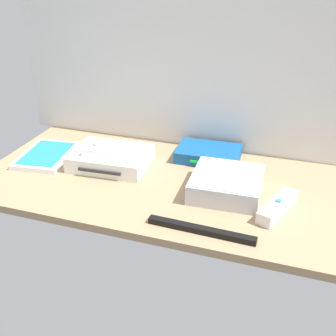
{
  "coord_description": "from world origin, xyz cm",
  "views": [
    {
      "loc": [
        30.96,
        -91.89,
        54.63
      ],
      "look_at": [
        0.0,
        0.0,
        4.0
      ],
      "focal_mm": 45.26,
      "sensor_mm": 36.0,
      "label": 1
    }
  ],
  "objects_px": {
    "sensor_bar": "(201,230)",
    "network_router": "(209,154)",
    "remote_wand": "(278,207)",
    "remote_classic_pad": "(111,149)",
    "game_console": "(111,158)",
    "mini_computer": "(227,184)",
    "game_case": "(46,155)"
  },
  "relations": [
    {
      "from": "sensor_bar",
      "to": "network_router",
      "type": "bearing_deg",
      "value": 103.13
    },
    {
      "from": "remote_wand",
      "to": "remote_classic_pad",
      "type": "bearing_deg",
      "value": -170.98
    },
    {
      "from": "game_console",
      "to": "mini_computer",
      "type": "height_order",
      "value": "mini_computer"
    },
    {
      "from": "mini_computer",
      "to": "sensor_bar",
      "type": "bearing_deg",
      "value": -95.32
    },
    {
      "from": "remote_classic_pad",
      "to": "sensor_bar",
      "type": "relative_size",
      "value": 0.65
    },
    {
      "from": "game_case",
      "to": "remote_classic_pad",
      "type": "distance_m",
      "value": 0.21
    },
    {
      "from": "remote_classic_pad",
      "to": "sensor_bar",
      "type": "xyz_separation_m",
      "value": [
        0.32,
        -0.22,
        -0.05
      ]
    },
    {
      "from": "game_console",
      "to": "remote_classic_pad",
      "type": "height_order",
      "value": "remote_classic_pad"
    },
    {
      "from": "network_router",
      "to": "mini_computer",
      "type": "bearing_deg",
      "value": -65.39
    },
    {
      "from": "game_console",
      "to": "network_router",
      "type": "height_order",
      "value": "game_console"
    },
    {
      "from": "game_console",
      "to": "remote_wand",
      "type": "height_order",
      "value": "game_console"
    },
    {
      "from": "network_router",
      "to": "sensor_bar",
      "type": "relative_size",
      "value": 0.77
    },
    {
      "from": "game_console",
      "to": "remote_wand",
      "type": "bearing_deg",
      "value": -15.1
    },
    {
      "from": "mini_computer",
      "to": "game_console",
      "type": "bearing_deg",
      "value": 172.14
    },
    {
      "from": "remote_wand",
      "to": "sensor_bar",
      "type": "distance_m",
      "value": 0.2
    },
    {
      "from": "game_case",
      "to": "game_console",
      "type": "bearing_deg",
      "value": -3.0
    },
    {
      "from": "game_case",
      "to": "mini_computer",
      "type": "bearing_deg",
      "value": -10.85
    },
    {
      "from": "game_console",
      "to": "mini_computer",
      "type": "bearing_deg",
      "value": -11.43
    },
    {
      "from": "game_case",
      "to": "network_router",
      "type": "relative_size",
      "value": 1.12
    },
    {
      "from": "mini_computer",
      "to": "remote_wand",
      "type": "relative_size",
      "value": 1.17
    },
    {
      "from": "game_console",
      "to": "network_router",
      "type": "xyz_separation_m",
      "value": [
        0.25,
        0.13,
        -0.0
      ]
    },
    {
      "from": "remote_classic_pad",
      "to": "sensor_bar",
      "type": "bearing_deg",
      "value": -44.73
    },
    {
      "from": "remote_wand",
      "to": "remote_classic_pad",
      "type": "relative_size",
      "value": 0.98
    },
    {
      "from": "game_case",
      "to": "sensor_bar",
      "type": "bearing_deg",
      "value": -29.76
    },
    {
      "from": "remote_wand",
      "to": "game_console",
      "type": "bearing_deg",
      "value": -171.59
    },
    {
      "from": "game_case",
      "to": "remote_wand",
      "type": "xyz_separation_m",
      "value": [
        0.67,
        -0.08,
        0.01
      ]
    },
    {
      "from": "mini_computer",
      "to": "game_case",
      "type": "bearing_deg",
      "value": 176.76
    },
    {
      "from": "remote_wand",
      "to": "game_case",
      "type": "bearing_deg",
      "value": -166.83
    },
    {
      "from": "game_console",
      "to": "sensor_bar",
      "type": "relative_size",
      "value": 0.91
    },
    {
      "from": "remote_wand",
      "to": "remote_classic_pad",
      "type": "height_order",
      "value": "remote_classic_pad"
    },
    {
      "from": "game_case",
      "to": "remote_wand",
      "type": "bearing_deg",
      "value": -14.38
    },
    {
      "from": "sensor_bar",
      "to": "game_console",
      "type": "bearing_deg",
      "value": 146.41
    }
  ]
}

